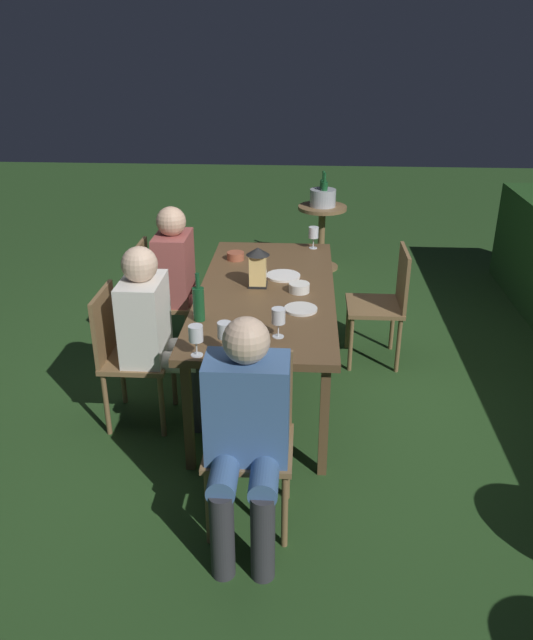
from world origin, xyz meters
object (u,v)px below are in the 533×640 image
Objects in this scene: side_table at (322,228)px; green_bottle_on_table at (199,303)px; person_in_rust at (183,276)px; plate_b at (301,309)px; chair_side_right_a at (385,300)px; bowl_olives at (299,287)px; dining_table at (266,297)px; wine_glass_c at (225,332)px; ice_bucket at (323,196)px; chair_head_far at (250,431)px; wine_glass_b at (196,335)px; wine_glass_a at (314,234)px; wine_glass_d at (278,317)px; bowl_bread at (236,256)px; chair_side_left_a at (158,295)px; plate_a at (283,276)px; person_in_cream at (156,329)px; person_in_blue at (246,428)px; lantern_centerpiece at (258,265)px.

green_bottle_on_table is at bearing -14.64° from side_table.
plate_b is at bearing 48.49° from person_in_rust.
bowl_olives is (0.47, -0.62, 0.27)m from chair_side_right_a.
dining_table is at bearing -96.52° from bowl_olives.
ice_bucket is at bearing 170.27° from wine_glass_c.
chair_side_right_a is at bearing 153.81° from chair_head_far.
side_table is at bearing 168.09° from wine_glass_b.
wine_glass_c is (1.77, -0.47, 0.00)m from wine_glass_a.
person_in_rust is at bearing -166.42° from wine_glass_b.
wine_glass_a is 1.91m from wine_glass_b.
wine_glass_d is (-0.20, 0.27, 0.00)m from wine_glass_c.
chair_side_left_a is at bearing -77.01° from bowl_bread.
plate_b is at bearing -38.33° from chair_side_right_a.
plate_a and plate_b have the same top height.
chair_head_far is at bearing -3.84° from plate_a.
plate_a is at bearing -167.11° from plate_b.
wine_glass_a is at bearing 144.68° from person_in_cream.
green_bottle_on_table is at bearing -159.07° from person_in_blue.
person_in_cream is at bearing -107.90° from wine_glass_d.
chair_side_left_a is at bearing -153.26° from wine_glass_c.
plate_a is (-1.68, 0.10, 0.10)m from person_in_blue.
person_in_rust is 3.96× the size of green_bottle_on_table.
chair_side_left_a is 0.64m from bowl_bread.
green_bottle_on_table reaches higher than bowl_olives.
bowl_bread reaches higher than side_table.
green_bottle_on_table is at bearing -5.04° from bowl_bread.
chair_side_left_a reaches higher than bowl_olives.
plate_b is 1.50× the size of bowl_olives.
person_in_rust is 1.81m from chair_head_far.
plate_a is 0.57m from plate_b.
chair_side_right_a is 6.88× the size of bowl_bread.
chair_side_left_a is at bearing -114.32° from bowl_olives.
person_in_rust is at bearing -160.35° from wine_glass_c.
person_in_cream is 6.80× the size of wine_glass_b.
plate_a is at bearing 176.61° from person_in_blue.
person_in_rust reaches higher than lantern_centerpiece.
wine_glass_c is at bearing -23.49° from bowl_olives.
person_in_cream is 3.08m from ice_bucket.
person_in_cream is at bearing -19.86° from ice_bucket.
wine_glass_b is at bearing -18.56° from wine_glass_a.
chair_side_right_a reaches higher than dining_table.
plate_b is at bearing -3.79° from ice_bucket.
side_table is at bearing 170.28° from wine_glass_c.
wine_glass_c is at bearing -34.38° from plate_b.
plate_b is (0.38, 0.29, -0.14)m from lantern_centerpiece.
wine_glass_c is at bearing -6.07° from lantern_centerpiece.
wine_glass_c is at bearing -10.31° from dining_table.
wine_glass_d is at bearing 16.44° from bowl_bread.
lantern_centerpiece is at bearing 63.57° from chair_side_left_a.
green_bottle_on_table is at bearing -112.17° from wine_glass_d.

